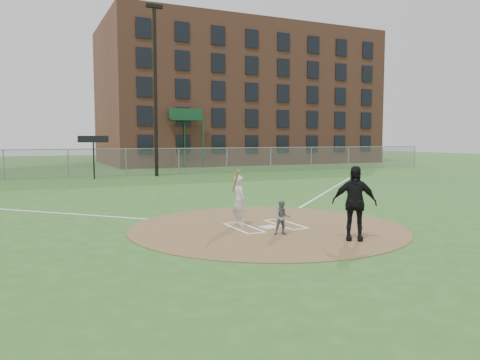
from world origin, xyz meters
name	(u,v)px	position (x,y,z in m)	size (l,w,h in m)	color
ground	(267,227)	(0.00, 0.00, 0.00)	(140.00, 140.00, 0.00)	#2B5D20
dirt_circle	(267,227)	(0.00, 0.00, 0.01)	(8.40, 8.40, 0.02)	brown
home_plate	(269,227)	(-0.02, -0.16, 0.04)	(0.48, 0.48, 0.03)	silver
foul_line_first	(334,187)	(9.00, 9.00, 0.01)	(0.10, 24.00, 0.01)	white
catcher	(282,218)	(-0.18, -1.24, 0.51)	(0.47, 0.37, 0.97)	slate
umpire	(354,203)	(1.22, -2.60, 1.01)	(1.16, 0.48, 1.98)	black
batters_boxes	(265,226)	(0.00, 0.15, 0.03)	(2.08, 1.88, 0.01)	white
batter_at_plate	(239,200)	(-0.69, 0.55, 0.81)	(0.57, 0.99, 1.78)	silver
outfield_fence	(126,162)	(0.00, 22.00, 1.02)	(56.08, 0.08, 2.03)	slate
brick_warehouse	(236,98)	(16.00, 37.96, 7.50)	(30.00, 17.17, 15.00)	brown
light_pole	(155,85)	(2.00, 21.00, 6.61)	(1.20, 0.30, 12.22)	black
scoreboard_sign	(93,144)	(-2.50, 20.20, 2.39)	(2.00, 0.10, 2.93)	black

